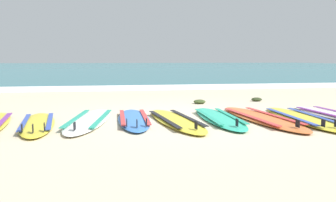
% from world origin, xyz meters
% --- Properties ---
extents(ground_plane, '(80.00, 80.00, 0.00)m').
position_xyz_m(ground_plane, '(0.00, 0.00, 0.00)').
color(ground_plane, beige).
extents(sea, '(80.00, 60.00, 0.10)m').
position_xyz_m(sea, '(0.00, 35.08, 0.05)').
color(sea, teal).
rests_on(sea, ground).
extents(wave_foam_strip, '(80.00, 0.90, 0.11)m').
position_xyz_m(wave_foam_strip, '(0.00, 5.53, 0.06)').
color(wave_foam_strip, white).
rests_on(wave_foam_strip, ground).
extents(surfboard_1, '(0.84, 2.14, 0.18)m').
position_xyz_m(surfboard_1, '(-2.46, -0.43, 0.04)').
color(surfboard_1, yellow).
rests_on(surfboard_1, ground).
extents(surfboard_2, '(0.90, 2.42, 0.18)m').
position_xyz_m(surfboard_2, '(-1.67, -0.25, 0.04)').
color(surfboard_2, white).
rests_on(surfboard_2, ground).
extents(surfboard_3, '(0.54, 2.12, 0.18)m').
position_xyz_m(surfboard_3, '(-0.92, -0.27, 0.04)').
color(surfboard_3, '#3875CC').
rests_on(surfboard_3, ground).
extents(surfboard_4, '(0.92, 2.35, 0.18)m').
position_xyz_m(surfboard_4, '(-0.24, -0.48, 0.04)').
color(surfboard_4, yellow).
rests_on(surfboard_4, ground).
extents(surfboard_5, '(0.57, 2.26, 0.18)m').
position_xyz_m(surfboard_5, '(0.54, -0.39, 0.04)').
color(surfboard_5, '#2DB793').
rests_on(surfboard_5, ground).
extents(surfboard_6, '(0.92, 2.59, 0.18)m').
position_xyz_m(surfboard_6, '(1.27, -0.49, 0.04)').
color(surfboard_6, orange).
rests_on(surfboard_6, ground).
extents(surfboard_7, '(0.66, 2.45, 0.18)m').
position_xyz_m(surfboard_7, '(1.96, -0.61, 0.04)').
color(surfboard_7, yellow).
rests_on(surfboard_7, ground).
extents(surfboard_8, '(0.75, 2.28, 0.18)m').
position_xyz_m(surfboard_8, '(2.71, -0.44, 0.04)').
color(surfboard_8, white).
rests_on(surfboard_8, ground).
extents(seaweed_clump_near_shoreline, '(0.29, 0.23, 0.10)m').
position_xyz_m(seaweed_clump_near_shoreline, '(0.72, 1.66, 0.05)').
color(seaweed_clump_near_shoreline, '#384723').
rests_on(seaweed_clump_near_shoreline, ground).
extents(seaweed_clump_mid_sand, '(0.27, 0.21, 0.09)m').
position_xyz_m(seaweed_clump_mid_sand, '(2.25, 1.90, 0.05)').
color(seaweed_clump_mid_sand, '#2D381E').
rests_on(seaweed_clump_mid_sand, ground).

